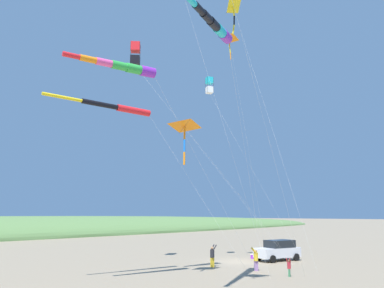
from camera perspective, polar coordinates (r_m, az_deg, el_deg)
name	(u,v)px	position (r m, az deg, el deg)	size (l,w,h in m)	color
ground_plane	(237,261)	(35.52, 6.95, -17.56)	(600.00, 600.00, 0.00)	gray
dune_ridge_grassy	(6,236)	(81.33, -26.79, -12.64)	(28.00, 240.00, 7.64)	#567A42
parked_car	(278,250)	(36.42, 13.16, -15.69)	(2.95, 4.64, 1.85)	silver
cooler_box	(254,256)	(37.66, 9.64, -16.78)	(0.62, 0.42, 0.42)	purple
person_adult_flyer	(256,258)	(29.78, 9.84, -17.00)	(0.60, 0.62, 1.72)	#8E6B9E
person_child_green_jacket	(212,255)	(31.47, 3.17, -16.74)	(0.49, 0.59, 1.77)	gold
person_child_grey_jacket	(289,266)	(27.61, 14.79, -17.86)	(0.36, 0.42, 1.24)	#3D7F51
kite_delta_magenta_far_left	(184,126)	(26.26, -1.18, 2.73)	(1.89, 14.04, 10.86)	orange
kite_delta_red_high_left	(230,39)	(36.80, 5.84, 15.80)	(1.46, 7.17, 21.08)	orange
kite_delta_green_low_center	(233,7)	(34.03, 6.30, 20.33)	(5.77, 3.97, 22.37)	yellow
kite_box_blue_topmost	(209,86)	(37.02, 2.72, 9.02)	(6.74, 5.85, 17.60)	#1EB7C6
kite_windsock_rainbow_low_near	(116,107)	(26.22, -11.65, 5.58)	(5.74, 13.53, 11.77)	red
kite_box_teal_far_right	(135,54)	(35.52, -8.75, 13.57)	(10.40, 10.22, 19.92)	red
kite_windsock_purple_drifting	(124,67)	(24.84, -10.48, 11.66)	(2.56, 15.80, 14.06)	purple
kite_windsock_long_streamer_right	(216,26)	(23.27, 3.68, 17.71)	(8.91, 19.31, 16.12)	purple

